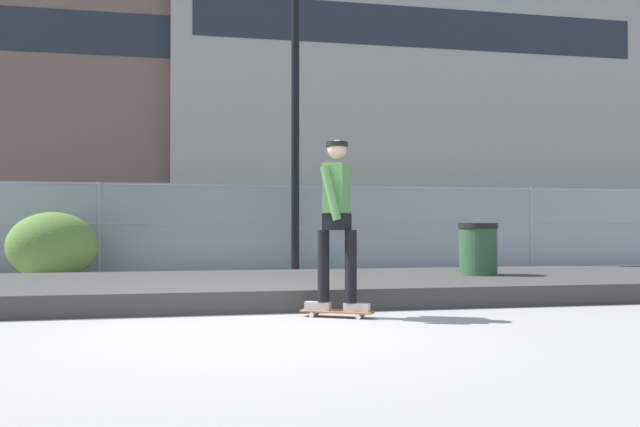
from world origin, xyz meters
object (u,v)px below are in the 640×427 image
object	(u,v)px
skater	(337,212)
parked_car_near	(98,232)
parked_car_mid	(321,231)
street_lamp	(295,47)
skateboard	(337,312)
trash_bin	(478,257)
shrub_left	(52,246)

from	to	relation	value
skater	parked_car_near	world-z (taller)	skater
parked_car_mid	street_lamp	bearing A→B (deg)	-109.99
skateboard	parked_car_near	world-z (taller)	parked_car_near
skateboard	skater	bearing A→B (deg)	45.00
street_lamp	parked_car_mid	distance (m)	5.09
parked_car_mid	skateboard	bearing A→B (deg)	-100.52
street_lamp	parked_car_near	distance (m)	6.39
skater	trash_bin	bearing A→B (deg)	40.15
parked_car_near	street_lamp	bearing A→B (deg)	-37.68
skater	parked_car_mid	world-z (taller)	skater
street_lamp	shrub_left	size ratio (longest dim) A/B	4.61
skater	parked_car_near	xyz separation A→B (m)	(-3.59, 9.21, -0.30)
parked_car_near	trash_bin	world-z (taller)	parked_car_near
skateboard	parked_car_mid	xyz separation A→B (m)	(1.73, 9.31, 0.78)
skater	shrub_left	distance (m)	7.06
skater	parked_car_near	size ratio (longest dim) A/B	0.41
skateboard	parked_car_near	distance (m)	9.92
parked_car_mid	shrub_left	size ratio (longest dim) A/B	2.84
street_lamp	skateboard	bearing A→B (deg)	-95.06
skateboard	parked_car_mid	distance (m)	9.50
parked_car_mid	trash_bin	distance (m)	7.12
parked_car_mid	shrub_left	xyz separation A→B (m)	(-5.70, -3.49, -0.22)
skateboard	shrub_left	size ratio (longest dim) A/B	0.50
trash_bin	parked_car_mid	bearing A→B (deg)	97.75
shrub_left	parked_car_mid	bearing A→B (deg)	31.50
skateboard	street_lamp	size ratio (longest dim) A/B	0.11
skateboard	trash_bin	xyz separation A→B (m)	(2.69, 2.27, 0.46)
parked_car_near	parked_car_mid	distance (m)	5.32
parked_car_mid	shrub_left	distance (m)	6.69
parked_car_mid	shrub_left	world-z (taller)	parked_car_mid
skateboard	parked_car_mid	world-z (taller)	parked_car_mid
street_lamp	trash_bin	world-z (taller)	street_lamp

